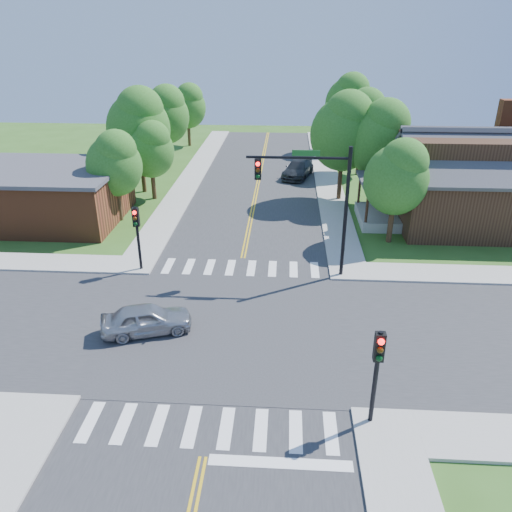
# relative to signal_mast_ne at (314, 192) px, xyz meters

# --- Properties ---
(ground) EXTENTS (100.00, 100.00, 0.00)m
(ground) POSITION_rel_signal_mast_ne_xyz_m (-3.91, -5.59, -4.85)
(ground) COLOR #2F551A
(ground) RESTS_ON ground
(road_ns) EXTENTS (10.00, 90.00, 0.04)m
(road_ns) POSITION_rel_signal_mast_ne_xyz_m (-3.91, -5.59, -4.83)
(road_ns) COLOR #2D2D30
(road_ns) RESTS_ON ground
(road_ew) EXTENTS (90.00, 10.00, 0.04)m
(road_ew) POSITION_rel_signal_mast_ne_xyz_m (-3.91, -5.59, -4.83)
(road_ew) COLOR #2D2D30
(road_ew) RESTS_ON ground
(intersection_patch) EXTENTS (10.20, 10.20, 0.06)m
(intersection_patch) POSITION_rel_signal_mast_ne_xyz_m (-3.91, -5.59, -4.85)
(intersection_patch) COLOR #2D2D30
(intersection_patch) RESTS_ON ground
(sidewalk_ne) EXTENTS (40.00, 40.00, 0.14)m
(sidewalk_ne) POSITION_rel_signal_mast_ne_xyz_m (11.90, 10.23, -4.78)
(sidewalk_ne) COLOR #9E9B93
(sidewalk_ne) RESTS_ON ground
(sidewalk_nw) EXTENTS (40.00, 40.00, 0.14)m
(sidewalk_nw) POSITION_rel_signal_mast_ne_xyz_m (-19.73, 10.23, -4.78)
(sidewalk_nw) COLOR #9E9B93
(sidewalk_nw) RESTS_ON ground
(crosswalk_north) EXTENTS (8.85, 2.00, 0.01)m
(crosswalk_north) POSITION_rel_signal_mast_ne_xyz_m (-3.91, 0.61, -4.80)
(crosswalk_north) COLOR white
(crosswalk_north) RESTS_ON ground
(crosswalk_south) EXTENTS (8.85, 2.00, 0.01)m
(crosswalk_south) POSITION_rel_signal_mast_ne_xyz_m (-3.91, -11.79, -4.80)
(crosswalk_south) COLOR white
(crosswalk_south) RESTS_ON ground
(centerline) EXTENTS (0.30, 90.00, 0.01)m
(centerline) POSITION_rel_signal_mast_ne_xyz_m (-3.91, -5.59, -4.80)
(centerline) COLOR gold
(centerline) RESTS_ON ground
(stop_bar) EXTENTS (4.60, 0.45, 0.09)m
(stop_bar) POSITION_rel_signal_mast_ne_xyz_m (-1.41, -13.19, -4.85)
(stop_bar) COLOR white
(stop_bar) RESTS_ON ground
(signal_mast_ne) EXTENTS (5.30, 0.42, 7.20)m
(signal_mast_ne) POSITION_rel_signal_mast_ne_xyz_m (0.00, 0.00, 0.00)
(signal_mast_ne) COLOR black
(signal_mast_ne) RESTS_ON ground
(signal_pole_se) EXTENTS (0.34, 0.42, 3.80)m
(signal_pole_se) POSITION_rel_signal_mast_ne_xyz_m (1.69, -11.21, -2.19)
(signal_pole_se) COLOR black
(signal_pole_se) RESTS_ON ground
(signal_pole_nw) EXTENTS (0.34, 0.42, 3.80)m
(signal_pole_nw) POSITION_rel_signal_mast_ne_xyz_m (-9.51, -0.01, -2.19)
(signal_pole_nw) COLOR black
(signal_pole_nw) RESTS_ON ground
(house_ne) EXTENTS (13.05, 8.80, 7.11)m
(house_ne) POSITION_rel_signal_mast_ne_xyz_m (11.19, 8.65, -1.52)
(house_ne) COLOR black
(house_ne) RESTS_ON ground
(building_nw) EXTENTS (10.40, 8.40, 3.73)m
(building_nw) POSITION_rel_signal_mast_ne_xyz_m (-18.11, 7.61, -2.97)
(building_nw) COLOR brown
(building_nw) RESTS_ON ground
(tree_e_a) EXTENTS (3.92, 3.73, 6.67)m
(tree_e_a) POSITION_rel_signal_mast_ne_xyz_m (5.28, 5.01, -0.48)
(tree_e_a) COLOR #382314
(tree_e_a) RESTS_ON ground
(tree_e_b) EXTENTS (4.71, 4.47, 8.00)m
(tree_e_b) POSITION_rel_signal_mast_ne_xyz_m (5.34, 12.19, 0.39)
(tree_e_b) COLOR #382314
(tree_e_b) RESTS_ON ground
(tree_e_c) EXTENTS (4.56, 4.34, 7.76)m
(tree_e_c) POSITION_rel_signal_mast_ne_xyz_m (5.17, 20.71, 0.23)
(tree_e_c) COLOR #382314
(tree_e_c) RESTS_ON ground
(tree_e_d) EXTENTS (4.85, 4.61, 8.25)m
(tree_e_d) POSITION_rel_signal_mast_ne_xyz_m (4.91, 29.69, 0.55)
(tree_e_d) COLOR #382314
(tree_e_d) RESTS_ON ground
(tree_w_a) EXTENTS (3.78, 3.59, 6.43)m
(tree_w_a) POSITION_rel_signal_mast_ne_xyz_m (-13.05, 7.74, -0.64)
(tree_w_a) COLOR #382314
(tree_w_a) RESTS_ON ground
(tree_w_b) EXTENTS (4.98, 4.73, 8.47)m
(tree_w_b) POSITION_rel_signal_mast_ne_xyz_m (-13.10, 14.34, 0.70)
(tree_w_b) COLOR #382314
(tree_w_b) RESTS_ON ground
(tree_w_c) EXTENTS (4.54, 4.31, 7.72)m
(tree_w_c) POSITION_rel_signal_mast_ne_xyz_m (-12.90, 22.47, 0.21)
(tree_w_c) COLOR #382314
(tree_w_c) RESTS_ON ground
(tree_w_d) EXTENTS (4.06, 3.86, 6.91)m
(tree_w_d) POSITION_rel_signal_mast_ne_xyz_m (-12.48, 31.47, -0.33)
(tree_w_d) COLOR #382314
(tree_w_d) RESTS_ON ground
(tree_house) EXTENTS (4.96, 4.71, 8.43)m
(tree_house) POSITION_rel_signal_mast_ne_xyz_m (2.79, 13.16, 0.67)
(tree_house) COLOR #382314
(tree_house) RESTS_ON ground
(tree_bldg) EXTENTS (3.63, 3.45, 6.18)m
(tree_bldg) POSITION_rel_signal_mast_ne_xyz_m (-11.84, 12.62, -0.81)
(tree_bldg) COLOR #382314
(tree_bldg) RESTS_ON ground
(car_silver) EXTENTS (3.89, 4.92, 1.36)m
(car_silver) POSITION_rel_signal_mast_ne_xyz_m (-7.55, -6.12, -4.17)
(car_silver) COLOR #A5A6AB
(car_silver) RESTS_ON ground
(car_dgrey) EXTENTS (4.63, 6.10, 1.47)m
(car_dgrey) POSITION_rel_signal_mast_ne_xyz_m (-0.41, 19.51, -4.12)
(car_dgrey) COLOR #2C2F31
(car_dgrey) RESTS_ON ground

